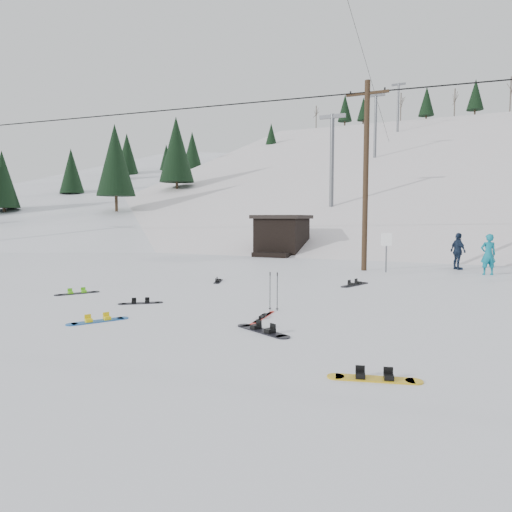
% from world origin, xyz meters
% --- Properties ---
extents(ground, '(200.00, 200.00, 0.00)m').
position_xyz_m(ground, '(0.00, 0.00, 0.00)').
color(ground, white).
rests_on(ground, ground).
extents(ski_slope, '(60.00, 85.24, 65.97)m').
position_xyz_m(ski_slope, '(0.00, 55.00, -12.00)').
color(ski_slope, white).
rests_on(ski_slope, ground).
extents(ridge_left, '(47.54, 95.03, 58.38)m').
position_xyz_m(ridge_left, '(-36.00, 48.00, -11.00)').
color(ridge_left, white).
rests_on(ridge_left, ground).
extents(treeline_left, '(20.00, 64.00, 10.00)m').
position_xyz_m(treeline_left, '(-34.00, 40.00, 0.00)').
color(treeline_left, black).
rests_on(treeline_left, ground).
extents(treeline_crest, '(50.00, 6.00, 10.00)m').
position_xyz_m(treeline_crest, '(0.00, 86.00, 0.00)').
color(treeline_crest, black).
rests_on(treeline_crest, ski_slope).
extents(utility_pole, '(2.00, 0.26, 9.00)m').
position_xyz_m(utility_pole, '(2.00, 14.00, 4.68)').
color(utility_pole, '#3A2819').
rests_on(utility_pole, ground).
extents(trail_sign, '(0.50, 0.09, 1.85)m').
position_xyz_m(trail_sign, '(3.10, 13.58, 1.27)').
color(trail_sign, '#595B60').
rests_on(trail_sign, ground).
extents(lift_hut, '(3.40, 4.10, 2.75)m').
position_xyz_m(lift_hut, '(-5.00, 20.94, 1.36)').
color(lift_hut, black).
rests_on(lift_hut, ground).
extents(lift_tower_near, '(2.20, 0.36, 8.00)m').
position_xyz_m(lift_tower_near, '(-4.00, 30.00, 7.86)').
color(lift_tower_near, '#595B60').
rests_on(lift_tower_near, ski_slope).
extents(lift_tower_mid, '(2.20, 0.36, 8.00)m').
position_xyz_m(lift_tower_mid, '(-4.00, 50.00, 14.36)').
color(lift_tower_mid, '#595B60').
rests_on(lift_tower_mid, ski_slope).
extents(lift_tower_far, '(2.20, 0.36, 8.00)m').
position_xyz_m(lift_tower_far, '(-4.00, 70.00, 20.86)').
color(lift_tower_far, '#595B60').
rests_on(lift_tower_far, ski_slope).
extents(hero_snowboard, '(0.92, 1.33, 0.11)m').
position_xyz_m(hero_snowboard, '(-1.73, 0.17, 0.03)').
color(hero_snowboard, '#1B5CB1').
rests_on(hero_snowboard, ground).
extents(hero_skis, '(0.22, 1.64, 0.09)m').
position_xyz_m(hero_skis, '(1.78, 2.23, 0.02)').
color(hero_skis, red).
rests_on(hero_skis, ground).
extents(ski_poles, '(0.29, 0.08, 1.06)m').
position_xyz_m(ski_poles, '(1.67, 3.23, 0.54)').
color(ski_poles, black).
rests_on(ski_poles, ground).
extents(board_scatter_a, '(1.09, 0.89, 0.09)m').
position_xyz_m(board_scatter_a, '(-2.31, 2.53, 0.02)').
color(board_scatter_a, black).
rests_on(board_scatter_a, ground).
extents(board_scatter_b, '(0.62, 1.21, 0.09)m').
position_xyz_m(board_scatter_b, '(-2.50, 7.57, 0.02)').
color(board_scatter_b, black).
rests_on(board_scatter_b, ground).
extents(board_scatter_c, '(0.89, 1.30, 0.10)m').
position_xyz_m(board_scatter_c, '(-5.39, 3.06, 0.03)').
color(board_scatter_c, black).
rests_on(board_scatter_c, ground).
extents(board_scatter_d, '(1.51, 0.90, 0.12)m').
position_xyz_m(board_scatter_d, '(2.34, 0.95, 0.03)').
color(board_scatter_d, black).
rests_on(board_scatter_d, ground).
extents(board_scatter_e, '(1.44, 0.57, 0.10)m').
position_xyz_m(board_scatter_e, '(5.16, -1.11, 0.03)').
color(board_scatter_e, yellow).
rests_on(board_scatter_e, ground).
extents(board_scatter_f, '(0.75, 1.62, 0.12)m').
position_xyz_m(board_scatter_f, '(2.67, 8.89, 0.03)').
color(board_scatter_f, black).
rests_on(board_scatter_f, ground).
extents(skier_teal, '(0.78, 0.65, 1.84)m').
position_xyz_m(skier_teal, '(7.39, 14.52, 0.92)').
color(skier_teal, '#0D7288').
rests_on(skier_teal, ground).
extents(skier_navy, '(0.99, 1.12, 1.81)m').
position_xyz_m(skier_navy, '(6.14, 16.24, 0.91)').
color(skier_navy, '#172339').
rests_on(skier_navy, ground).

